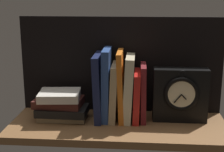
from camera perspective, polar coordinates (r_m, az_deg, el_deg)
The scene contains 11 objects.
ground_plane at distance 117.68cm, azimuth 1.04°, elevation -8.70°, with size 75.41×29.15×2.50cm, color brown.
back_panel at distance 125.23cm, azimuth 1.48°, elevation 1.94°, with size 75.41×1.20×35.89cm, color black.
book_navy_bierce at distance 118.89cm, azimuth -2.27°, elevation -1.83°, with size 2.38×16.33×23.44cm, color #192147.
book_blue_modern at distance 118.34cm, azimuth -0.94°, elevation -1.41°, with size 2.57×13.88×25.39cm, color #2D4C8E.
book_tan_shortstories at distance 118.86cm, azimuth 0.40°, elevation -2.69°, with size 2.40×14.58×20.00cm, color tan.
book_orange_pandolfini at distance 118.07cm, azimuth 1.56°, elevation -1.65°, with size 1.80×14.74×24.61cm, color orange.
book_cream_twain at distance 118.19cm, azimuth 2.87°, elevation -2.06°, with size 3.00×14.70×22.95cm, color beige.
book_red_requiem at distance 118.96cm, azimuth 4.25°, elevation -3.39°, with size 2.22×14.62×17.35cm, color red.
book_maroon_dawkins at distance 118.59cm, azimuth 5.40°, elevation -2.81°, with size 1.85×12.78×19.96cm, color maroon.
framed_clock at distance 119.06cm, azimuth 11.61°, elevation -3.16°, with size 18.89×6.96×18.97cm.
book_stack_side at distance 121.06cm, azimuth -8.75°, elevation -4.99°, with size 19.17×13.53×10.36cm.
Camera 1 is at (6.67, -108.22, 44.51)cm, focal length 53.36 mm.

